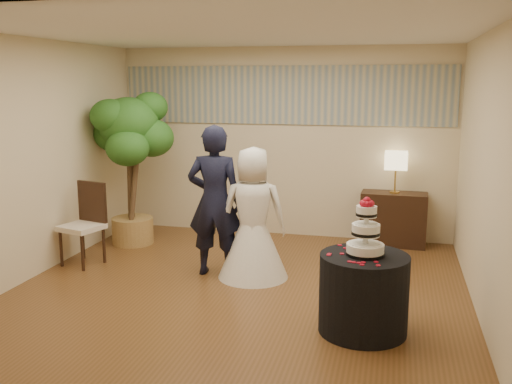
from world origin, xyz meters
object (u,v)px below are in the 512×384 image
(wedding_cake, at_px, (366,226))
(console, at_px, (393,219))
(cake_table, at_px, (363,294))
(table_lamp, at_px, (396,172))
(bride, at_px, (253,213))
(ficus_tree, at_px, (130,168))
(side_chair, at_px, (81,225))
(groom, at_px, (215,201))

(wedding_cake, height_order, console, wedding_cake)
(cake_table, height_order, table_lamp, table_lamp)
(bride, height_order, table_lamp, bride)
(cake_table, xyz_separation_m, console, (0.24, 3.03, 0.01))
(console, distance_m, ficus_tree, 3.80)
(side_chair, bearing_deg, groom, 17.37)
(ficus_tree, bearing_deg, console, 12.64)
(wedding_cake, bearing_deg, ficus_tree, 146.93)
(console, height_order, ficus_tree, ficus_tree)
(bride, height_order, console, bride)
(groom, relative_size, bride, 1.16)
(cake_table, xyz_separation_m, wedding_cake, (0.00, 0.00, 0.64))
(wedding_cake, xyz_separation_m, table_lamp, (0.24, 3.03, 0.04))
(console, bearing_deg, wedding_cake, -93.00)
(cake_table, distance_m, ficus_tree, 4.12)
(console, height_order, side_chair, side_chair)
(side_chair, bearing_deg, table_lamp, 41.31)
(cake_table, relative_size, side_chair, 0.79)
(groom, xyz_separation_m, side_chair, (-1.75, -0.06, -0.38))
(groom, distance_m, side_chair, 1.79)
(side_chair, bearing_deg, bride, 16.99)
(bride, xyz_separation_m, ficus_tree, (-2.03, 0.98, 0.32))
(table_lamp, bearing_deg, side_chair, -154.01)
(bride, bearing_deg, wedding_cake, 128.92)
(console, distance_m, side_chair, 4.25)
(groom, relative_size, cake_table, 2.21)
(ficus_tree, bearing_deg, groom, -32.13)
(console, bearing_deg, table_lamp, -178.43)
(cake_table, xyz_separation_m, ficus_tree, (-3.40, 2.21, 0.73))
(console, bearing_deg, groom, -137.41)
(table_lamp, bearing_deg, console, 0.00)
(groom, relative_size, side_chair, 1.73)
(wedding_cake, distance_m, ficus_tree, 4.05)
(groom, relative_size, wedding_cake, 3.33)
(cake_table, bearing_deg, ficus_tree, 146.93)
(bride, bearing_deg, table_lamp, -140.71)
(groom, distance_m, wedding_cake, 2.20)
(cake_table, relative_size, table_lamp, 1.41)
(bride, relative_size, side_chair, 1.50)
(bride, distance_m, console, 2.44)
(side_chair, bearing_deg, console, 41.31)
(bride, distance_m, wedding_cake, 1.85)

